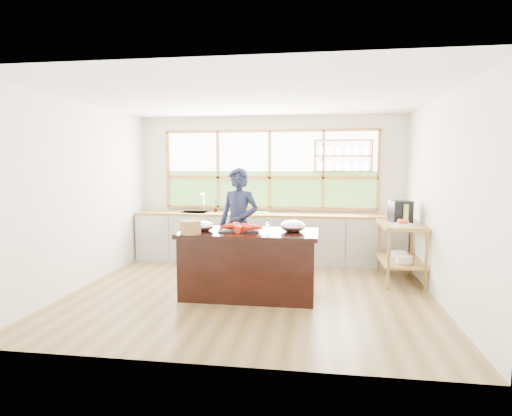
% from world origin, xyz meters
% --- Properties ---
extents(ground_plane, '(5.00, 5.00, 0.00)m').
position_xyz_m(ground_plane, '(0.00, 0.00, 0.00)').
color(ground_plane, olive).
extents(room_shell, '(5.02, 4.52, 2.71)m').
position_xyz_m(room_shell, '(0.02, 0.51, 1.75)').
color(room_shell, silver).
rests_on(room_shell, ground_plane).
extents(back_counter, '(4.90, 0.63, 0.90)m').
position_xyz_m(back_counter, '(-0.02, 1.94, 0.45)').
color(back_counter, '#ABA7A1').
rests_on(back_counter, ground_plane).
extents(right_shelf_unit, '(0.62, 1.10, 0.90)m').
position_xyz_m(right_shelf_unit, '(2.19, 0.89, 0.60)').
color(right_shelf_unit, '#A9742F').
rests_on(right_shelf_unit, ground_plane).
extents(island, '(1.85, 0.90, 0.90)m').
position_xyz_m(island, '(0.00, -0.20, 0.45)').
color(island, black).
rests_on(island, ground_plane).
extents(cook, '(0.73, 0.57, 1.75)m').
position_xyz_m(cook, '(-0.27, 0.50, 0.87)').
color(cook, '#191E38').
rests_on(cook, ground_plane).
extents(potted_plant, '(0.15, 0.12, 0.24)m').
position_xyz_m(potted_plant, '(-1.00, 2.00, 1.02)').
color(potted_plant, slate).
rests_on(potted_plant, back_counter).
extents(cutting_board, '(0.42, 0.32, 0.01)m').
position_xyz_m(cutting_board, '(-0.18, 1.94, 0.91)').
color(cutting_board, '#53BA35').
rests_on(cutting_board, back_counter).
extents(espresso_machine, '(0.35, 0.36, 0.34)m').
position_xyz_m(espresso_machine, '(2.19, 1.04, 1.07)').
color(espresso_machine, black).
rests_on(espresso_machine, right_shelf_unit).
extents(wine_bottle, '(0.08, 0.08, 0.30)m').
position_xyz_m(wine_bottle, '(2.24, 0.86, 1.05)').
color(wine_bottle, '#9BB95B').
rests_on(wine_bottle, right_shelf_unit).
extents(fruit_bowl, '(0.25, 0.25, 0.11)m').
position_xyz_m(fruit_bowl, '(2.14, 0.54, 0.94)').
color(fruit_bowl, white).
rests_on(fruit_bowl, right_shelf_unit).
extents(slate_board, '(0.60, 0.48, 0.02)m').
position_xyz_m(slate_board, '(-0.14, -0.18, 0.91)').
color(slate_board, black).
rests_on(slate_board, island).
extents(lobster_pile, '(0.52, 0.48, 0.08)m').
position_xyz_m(lobster_pile, '(-0.12, -0.21, 0.96)').
color(lobster_pile, red).
rests_on(lobster_pile, slate_board).
extents(mixing_bowl_left, '(0.29, 0.29, 0.14)m').
position_xyz_m(mixing_bowl_left, '(-0.62, -0.24, 0.96)').
color(mixing_bowl_left, silver).
rests_on(mixing_bowl_left, island).
extents(mixing_bowl_right, '(0.33, 0.33, 0.16)m').
position_xyz_m(mixing_bowl_right, '(0.59, -0.12, 0.97)').
color(mixing_bowl_right, silver).
rests_on(mixing_bowl_right, island).
extents(wine_glass, '(0.08, 0.08, 0.22)m').
position_xyz_m(wine_glass, '(0.30, -0.54, 1.06)').
color(wine_glass, silver).
rests_on(wine_glass, island).
extents(wicker_basket, '(0.27, 0.27, 0.17)m').
position_xyz_m(wicker_basket, '(-0.71, -0.53, 0.99)').
color(wicker_basket, '#A6714A').
rests_on(wicker_basket, island).
extents(parchment_roll, '(0.15, 0.31, 0.08)m').
position_xyz_m(parchment_roll, '(-0.83, 0.05, 0.94)').
color(parchment_roll, white).
rests_on(parchment_roll, island).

